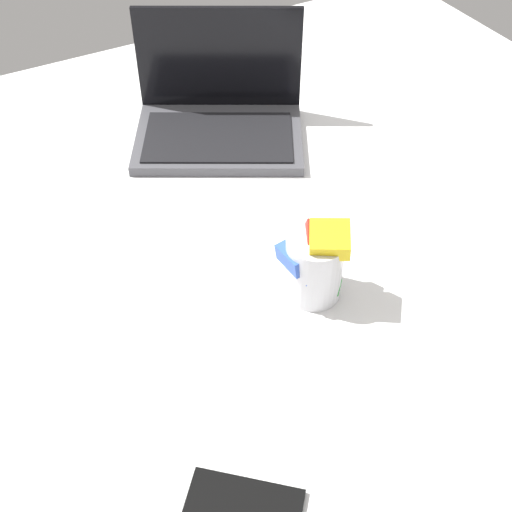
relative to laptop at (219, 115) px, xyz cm
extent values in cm
cube|color=white|center=(-9.25, -25.51, -13.41)|extent=(180.00, 140.00, 18.00)
cube|color=#4C4C51|center=(-1.45, -2.67, -3.41)|extent=(39.98, 35.96, 2.00)
cube|color=black|center=(-2.17, -3.99, -2.21)|extent=(33.60, 28.78, 0.40)
cube|color=black|center=(3.80, 6.99, 8.09)|extent=(29.47, 16.63, 21.00)
cylinder|color=silver|center=(-6.45, -46.17, 1.09)|extent=(9.00, 9.00, 11.00)
cube|color=#268C33|center=(-6.12, -46.79, -1.34)|extent=(6.33, 7.04, 5.42)
cube|color=yellow|center=(-5.45, -45.54, 0.40)|extent=(6.69, 5.81, 6.16)
cube|color=blue|center=(-7.21, -46.55, 2.15)|extent=(5.90, 5.92, 5.26)
cube|color=blue|center=(-8.77, -45.33, 3.89)|extent=(4.45, 6.03, 3.61)
cube|color=red|center=(-5.10, -45.77, 5.63)|extent=(7.13, 7.69, 5.02)
cube|color=yellow|center=(-5.14, -47.63, 7.37)|extent=(8.25, 8.19, 4.40)
cube|color=black|center=(-32.33, -72.33, -4.01)|extent=(15.03, 14.31, 0.80)
camera|label=1|loc=(-48.41, -105.10, 74.16)|focal=47.19mm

